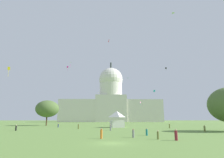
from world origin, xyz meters
The scene contains 25 objects.
ground_plane centered at (0.00, 0.00, 0.00)m, with size 800.00×800.00×0.00m, color olive.
capitol_building centered at (4.44, 187.99, 20.99)m, with size 111.62×26.75×67.46m.
event_tent centered at (3.54, 50.17, 3.24)m, with size 5.91×7.23×6.36m.
tree_west_near centered at (-30.93, 72.99, 8.36)m, with size 15.31×14.97×12.66m.
person_orange_edge_west centered at (-1.56, 6.38, 0.80)m, with size 0.55×0.55×1.74m.
person_maroon_lawn_far_right centered at (10.20, 3.22, 0.78)m, with size 0.53×0.53×1.73m.
person_navy_mid_right centered at (-19.72, 51.22, 0.72)m, with size 0.48×0.48×1.54m.
person_olive_back_right centered at (24.94, 23.27, 0.76)m, with size 0.51×0.51×1.69m.
person_teal_edge_east centered at (7.49, 12.41, 0.66)m, with size 0.56×0.56×1.46m.
person_olive_mid_left centered at (22.04, 42.78, 0.79)m, with size 0.53×0.53×1.72m.
person_grey_near_tent centered at (0.52, 29.08, 0.78)m, with size 0.59×0.59×1.71m.
person_olive_front_right centered at (-9.90, 38.26, 0.72)m, with size 0.63×0.63×1.60m.
person_olive_near_tree_west centered at (7.82, 5.05, 0.66)m, with size 0.43×0.43×1.44m.
person_black_near_tree_east centered at (-26.19, 29.07, 0.75)m, with size 0.41×0.41×1.64m.
person_grey_front_center centered at (4.17, 8.23, 0.71)m, with size 0.48×0.48×1.55m.
kite_yellow_mid centered at (-30.45, 29.84, 18.03)m, with size 0.73×0.72×3.03m.
kite_green_high centered at (21.11, 164.08, 44.27)m, with size 0.53×0.91×0.88m.
kite_lime_high centered at (34.85, 65.55, 59.20)m, with size 1.52×1.44×0.37m.
kite_red_high centered at (0.38, 67.22, 43.46)m, with size 0.58×1.09×1.42m.
kite_turquoise_low centered at (21.81, 61.36, 16.16)m, with size 0.96×0.78×1.07m.
kite_white_mid centered at (-14.49, 45.09, 24.70)m, with size 1.25×1.14×2.08m.
kite_magenta_mid centered at (-23.29, 80.83, 32.73)m, with size 0.91×0.93×3.04m.
kite_black_mid centered at (34.11, 80.34, 32.41)m, with size 0.92×0.93×2.10m.
kite_gold_mid centered at (-7.45, 152.41, 27.23)m, with size 1.29×1.52×0.26m.
kite_pink_low centered at (23.18, 106.46, 14.32)m, with size 0.61×0.69×2.59m.
Camera 1 is at (-0.76, -27.75, 3.31)m, focal length 30.91 mm.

